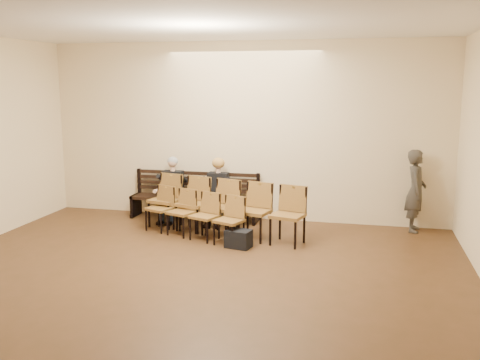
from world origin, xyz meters
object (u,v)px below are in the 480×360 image
object	(u,v)px
seated_man	(171,190)
bag	(238,239)
seated_woman	(217,194)
water_bottle	(218,197)
bench	(194,208)
passerby	(416,185)
laptop	(169,193)
chair_row_back	(193,215)
chair_row_front	(222,208)

from	to	relation	value
seated_man	bag	world-z (taller)	seated_man
seated_woman	water_bottle	distance (m)	0.28
bench	seated_woman	distance (m)	0.63
seated_woman	passerby	distance (m)	3.73
laptop	water_bottle	size ratio (longest dim) A/B	1.52
bench	chair_row_back	size ratio (longest dim) A/B	1.30
water_bottle	chair_row_back	distance (m)	0.88
chair_row_front	seated_man	bearing A→B (deg)	162.11
bench	chair_row_back	xyz separation A→B (m)	(0.37, -1.21, 0.19)
bench	laptop	world-z (taller)	laptop
bag	chair_row_back	bearing A→B (deg)	156.35
seated_woman	chair_row_back	world-z (taller)	seated_woman
seated_woman	bag	world-z (taller)	seated_woman
seated_man	water_bottle	size ratio (longest dim) A/B	5.10
bag	bench	bearing A→B (deg)	128.67
chair_row_front	laptop	bearing A→B (deg)	168.01
bench	seated_man	bearing A→B (deg)	-164.52
seated_man	seated_woman	xyz separation A→B (m)	(0.94, 0.00, -0.02)
seated_woman	bag	bearing A→B (deg)	-62.31
seated_woman	bag	xyz separation A→B (m)	(0.79, -1.50, -0.42)
seated_woman	chair_row_back	bearing A→B (deg)	-97.47
seated_man	chair_row_front	distance (m)	1.51
chair_row_back	bench	bearing A→B (deg)	127.85
bag	chair_row_front	bearing A→B (deg)	123.63
chair_row_front	chair_row_back	size ratio (longest dim) A/B	1.52
seated_man	water_bottle	distance (m)	1.07
laptop	chair_row_front	xyz separation A→B (m)	(1.26, -0.63, -0.08)
seated_woman	chair_row_back	xyz separation A→B (m)	(-0.14, -1.09, -0.16)
seated_man	bag	xyz separation A→B (m)	(1.73, -1.50, -0.44)
seated_man	chair_row_back	distance (m)	1.36
bag	chair_row_back	size ratio (longest dim) A/B	0.20
seated_man	passerby	distance (m)	4.66
bench	seated_man	world-z (taller)	seated_man
laptop	bag	xyz separation A→B (m)	(1.72, -1.32, -0.43)
seated_woman	water_bottle	size ratio (longest dim) A/B	4.93
bench	chair_row_front	xyz separation A→B (m)	(0.84, -0.93, 0.27)
bench	chair_row_back	world-z (taller)	chair_row_back
bench	seated_man	xyz separation A→B (m)	(-0.43, -0.12, 0.37)
bench	water_bottle	world-z (taller)	water_bottle
seated_woman	chair_row_front	xyz separation A→B (m)	(0.33, -0.81, -0.08)
bag	passerby	distance (m)	3.47
seated_man	chair_row_back	xyz separation A→B (m)	(0.80, -1.09, -0.18)
bench	laptop	xyz separation A→B (m)	(-0.42, -0.30, 0.35)
laptop	chair_row_front	bearing A→B (deg)	-15.86
bag	passerby	bearing A→B (deg)	30.46
passerby	seated_woman	bearing A→B (deg)	98.73
seated_woman	seated_man	bearing A→B (deg)	180.00
passerby	seated_man	bearing A→B (deg)	98.04
seated_woman	bench	bearing A→B (deg)	166.73
seated_man	chair_row_front	xyz separation A→B (m)	(1.27, -0.81, -0.10)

